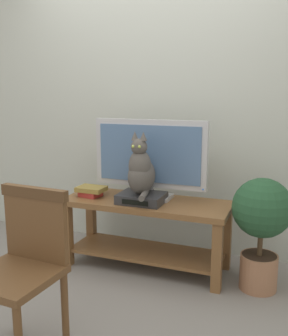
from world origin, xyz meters
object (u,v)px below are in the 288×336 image
Objects in this scene: tv_stand at (146,222)px; cat at (141,171)px; tv at (150,157)px; wooden_chair at (23,259)px; potted_plant at (261,221)px; book_stack at (91,191)px; media_box at (142,198)px.

cat reaches higher than tv_stand.
tv reaches higher than cat.
wooden_chair is (-0.22, -1.14, -0.28)m from cat.
tv_stand is 1.61× the size of potted_plant.
tv reaches higher than book_stack.
potted_plant is at bearing -0.26° from book_stack.
media_box is 1.53× the size of book_stack.
tv is 0.57m from book_stack.
tv is at bearing 89.98° from tv_stand.
tv is 4.06× the size of book_stack.
wooden_chair is at bearing -100.98° from cat.
potted_plant is (0.88, -0.05, 0.13)m from tv_stand.
wooden_chair is 1.61m from potted_plant.
book_stack is (-0.47, -0.12, -0.29)m from tv.
tv_stand is 0.22m from media_box.
book_stack is at bearing 101.31° from wooden_chair.
potted_plant is at bearing 0.96° from media_box.
book_stack reaches higher than media_box.
tv is 0.33m from media_box.
cat is 1.19m from wooden_chair.
media_box is at bearing -179.04° from potted_plant.
tv_stand is 0.52m from tv.
wooden_chair is at bearing -100.21° from tv.
tv is at bearing 171.71° from potted_plant.
wooden_chair is at bearing -133.69° from potted_plant.
tv_stand is at bearing 80.76° from cat.
tv is 1.02× the size of wooden_chair.
wooden_chair is 1.10× the size of potted_plant.
media_box is at bearing 93.56° from cat.
tv is 0.18m from cat.
potted_plant reaches higher than media_box.
tv reaches higher than media_box.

